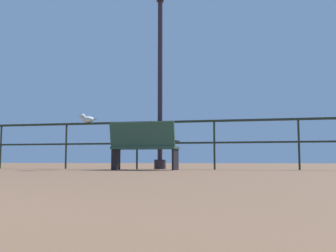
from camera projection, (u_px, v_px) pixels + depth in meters
pier_railing at (137, 134)px, 8.86m from camera, size 25.12×0.05×1.11m
bench_near_left at (144, 144)px, 7.98m from camera, size 1.44×0.70×1.00m
lamppost_center at (160, 58)px, 9.16m from camera, size 0.34×0.34×4.57m
seagull_on_rail at (87, 119)px, 9.15m from camera, size 0.42×0.27×0.21m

